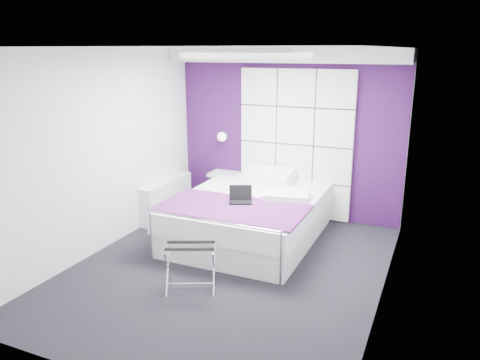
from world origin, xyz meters
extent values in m
plane|color=black|center=(0.00, 0.00, 0.00)|extent=(4.40, 4.40, 0.00)
plane|color=white|center=(0.00, 0.00, 2.60)|extent=(4.40, 4.40, 0.00)
plane|color=silver|center=(0.00, 2.20, 1.30)|extent=(3.60, 0.00, 3.60)
plane|color=silver|center=(-1.80, 0.00, 1.30)|extent=(0.00, 4.40, 4.40)
plane|color=silver|center=(1.80, 0.00, 1.30)|extent=(0.00, 4.40, 4.40)
cube|color=#350F42|center=(0.00, 2.19, 1.30)|extent=(3.58, 0.02, 2.58)
cube|color=silver|center=(0.00, 1.95, 2.50)|extent=(3.58, 0.50, 0.20)
sphere|color=white|center=(-1.05, 2.06, 1.22)|extent=(0.15, 0.15, 0.15)
cube|color=silver|center=(-1.69, 1.30, 0.30)|extent=(0.22, 1.20, 0.60)
cube|color=silver|center=(-0.14, 0.98, 0.17)|extent=(1.78, 2.23, 0.33)
cube|color=white|center=(-0.14, 0.98, 0.47)|extent=(1.82, 2.27, 0.28)
cube|color=#5C195E|center=(-0.14, 0.42, 0.63)|extent=(1.88, 1.00, 0.03)
cube|color=silver|center=(-0.99, 2.02, 0.60)|extent=(0.49, 0.38, 0.05)
cube|color=black|center=(-0.17, -0.61, 0.52)|extent=(0.53, 0.39, 0.01)
cube|color=black|center=(-0.11, 0.63, 0.66)|extent=(0.30, 0.21, 0.02)
cube|color=black|center=(-0.11, 0.73, 0.76)|extent=(0.30, 0.01, 0.20)
camera|label=1|loc=(2.23, -4.71, 2.58)|focal=35.00mm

